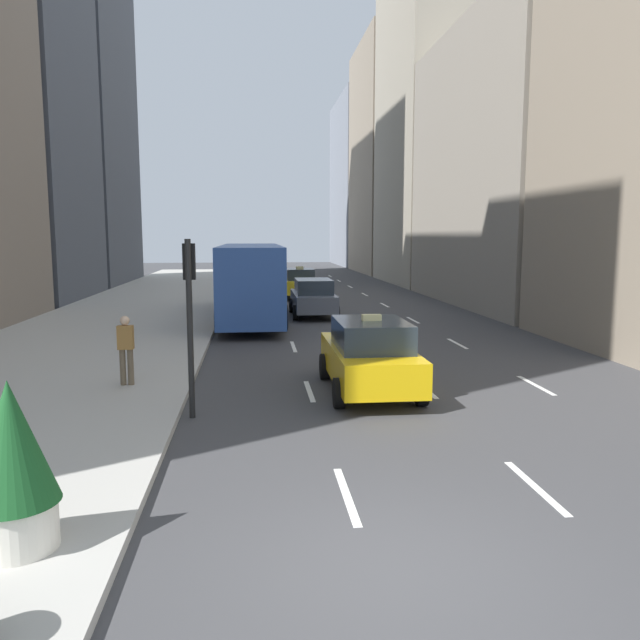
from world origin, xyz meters
name	(u,v)px	position (x,y,z in m)	size (l,w,h in m)	color
ground_plane	(391,569)	(0.00, 0.00, 0.00)	(160.00, 160.00, 0.00)	#3D3D3F
sidewalk_left	(149,304)	(-7.00, 27.00, 0.07)	(8.00, 66.00, 0.15)	#ADAAA3
lane_markings	(340,313)	(2.60, 23.00, 0.01)	(5.72, 56.00, 0.01)	white
building_row_right	(429,137)	(12.00, 41.58, 11.14)	(6.00, 80.15, 31.31)	gray
taxi_lead	(300,283)	(1.20, 30.44, 0.88)	(2.02, 4.40, 1.87)	yellow
taxi_second	(370,355)	(1.20, 7.80, 0.88)	(2.02, 4.40, 1.87)	yellow
sedan_black_near	(313,297)	(1.20, 21.86, 0.87)	(2.02, 4.68, 1.71)	#565B66
city_bus	(251,279)	(-1.61, 20.88, 1.79)	(2.80, 11.61, 3.25)	#2D519E
planter_with_shrub	(12,463)	(-4.17, 0.62, 1.15)	(1.00, 1.00, 1.95)	silver
pedestrian_mid_block	(126,347)	(-4.50, 8.50, 1.07)	(0.36, 0.22, 1.65)	brown
traffic_light_pole	(190,299)	(-2.75, 6.21, 2.41)	(0.24, 0.42, 3.60)	black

